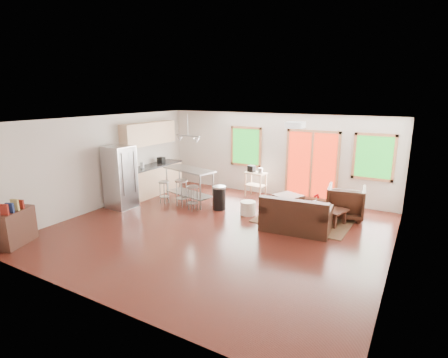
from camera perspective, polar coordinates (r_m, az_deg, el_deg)
The scene contains 29 objects.
floor at distance 8.47m, azimuth -1.03°, elevation -8.40°, with size 7.50×7.00×0.02m, color #3B140F.
ceiling at distance 7.86m, azimuth -1.11°, elevation 9.57°, with size 7.50×7.00×0.02m, color silver.
back_wall at distance 11.16m, azimuth 8.30°, elevation 3.90°, with size 7.50×0.02×2.60m, color beige.
left_wall at distance 10.47m, azimuth -19.00°, elevation 2.65°, with size 0.02×7.00×2.60m, color beige.
right_wall at distance 6.98m, azimuth 26.48°, elevation -3.39°, with size 0.02×7.00×2.60m, color beige.
front_wall at distance 5.50m, azimuth -20.45°, elevation -7.20°, with size 7.50×0.02×2.60m, color beige.
window_left at distance 11.48m, azimuth 3.59°, elevation 5.31°, with size 1.10×0.05×1.30m.
french_doors at distance 10.77m, azimuth 14.09°, elevation 2.19°, with size 1.60×0.05×2.10m.
window_right at distance 10.37m, azimuth 23.27°, elevation 3.30°, with size 1.10×0.05×1.30m.
rug at distance 9.34m, azimuth 12.96°, elevation -6.46°, with size 2.31×1.77×0.02m, color #475B35.
loveseat at distance 8.50m, azimuth 11.59°, elevation -6.11°, with size 1.67×1.06×0.85m.
coffee_table at distance 9.19m, azimuth 16.13°, elevation -4.74°, with size 1.16×0.89×0.41m.
armchair at distance 9.68m, azimuth 19.27°, elevation -3.29°, with size 0.92×0.86×0.95m, color black.
ottoman at distance 9.96m, azimuth 10.40°, elevation -3.79°, with size 0.66×0.66×0.44m, color black.
pouf at distance 9.47m, azimuth 3.92°, elevation -4.75°, with size 0.41×0.41×0.36m, color white.
vase at distance 9.18m, azimuth 14.83°, elevation -3.61°, with size 0.22×0.23×0.32m.
book at distance 9.07m, azimuth 14.89°, elevation -3.73°, with size 0.19×0.02×0.26m, color maroon.
cabinets at distance 11.52m, azimuth -11.62°, elevation 2.19°, with size 0.64×2.24×2.30m.
refrigerator at distance 10.30m, azimuth -16.56°, elevation 0.30°, with size 0.75×0.71×1.77m.
island at distance 10.38m, azimuth -5.71°, elevation -0.07°, with size 1.74×1.01×1.04m.
cup at distance 10.03m, azimuth -2.96°, elevation 1.23°, with size 0.12×0.10×0.12m, color silver.
bar_stool_a at distance 10.49m, azimuth -9.76°, elevation -1.29°, with size 0.33×0.33×0.67m.
bar_stool_b at distance 10.12m, azimuth -6.97°, elevation -1.26°, with size 0.40×0.40×0.78m.
bar_stool_c at distance 9.74m, azimuth -5.12°, elevation -2.18°, with size 0.44×0.44×0.70m.
trash_can at distance 9.81m, azimuth -0.78°, elevation -3.08°, with size 0.41×0.41×0.68m.
kitchen_cart at distance 11.01m, azimuth 5.12°, elevation 0.54°, with size 0.69×0.50×0.99m.
bookshelf at distance 8.80m, azimuth -30.83°, elevation -6.71°, with size 0.62×0.93×1.02m.
ceiling_flush at distance 7.74m, azimuth 11.58°, elevation 8.64°, with size 0.35×0.35×0.12m, color white.
pendant_light at distance 10.22m, azimuth -5.90°, elevation 6.47°, with size 0.80×0.18×0.79m.
Camera 1 is at (4.05, -6.71, 3.19)m, focal length 28.00 mm.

